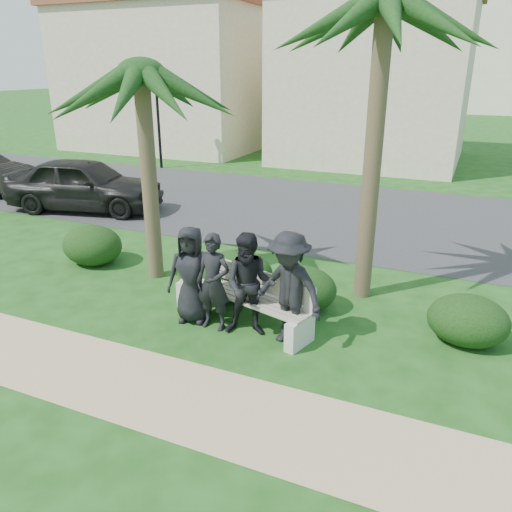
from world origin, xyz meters
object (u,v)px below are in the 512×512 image
object	(u,v)px
man_c	(250,285)
street_lamp	(157,98)
car_a	(84,184)
palm_left	(141,75)
man_d	(289,289)
man_a	(192,275)
man_b	(213,282)
palm_right	(385,6)
park_bench	(242,300)

from	to	relation	value
man_c	street_lamp	bearing A→B (deg)	112.98
car_a	street_lamp	bearing A→B (deg)	2.04
car_a	palm_left	bearing A→B (deg)	-138.25
man_d	street_lamp	bearing A→B (deg)	145.11
street_lamp	man_a	xyz separation A→B (m)	(8.55, -11.78, -2.09)
man_d	man_a	bearing A→B (deg)	-167.45
man_a	man_b	xyz separation A→B (m)	(0.48, -0.10, -0.02)
man_d	car_a	xyz separation A→B (m)	(-8.53, 5.00, -0.13)
man_c	car_a	distance (m)	9.32
man_b	palm_left	world-z (taller)	palm_left
palm_left	car_a	bearing A→B (deg)	144.55
street_lamp	palm_left	world-z (taller)	palm_left
man_d	palm_right	bearing A→B (deg)	86.31
man_a	palm_left	xyz separation A→B (m)	(-1.74, 1.40, 3.19)
man_c	man_d	xyz separation A→B (m)	(0.67, 0.00, 0.06)
man_b	palm_left	size ratio (longest dim) A/B	0.34
palm_right	man_a	bearing A→B (deg)	-138.50
palm_right	street_lamp	bearing A→B (deg)	139.13
park_bench	man_a	xyz separation A→B (m)	(-0.82, -0.28, 0.44)
man_d	palm_right	world-z (taller)	palm_right
man_b	palm_left	distance (m)	4.18
street_lamp	man_a	distance (m)	14.71
street_lamp	car_a	bearing A→B (deg)	-75.16
man_a	car_a	size ratio (longest dim) A/B	0.36
park_bench	palm_right	size ratio (longest dim) A/B	0.46
man_d	palm_left	world-z (taller)	palm_left
man_b	man_c	size ratio (longest dim) A/B	0.96
palm_left	park_bench	bearing A→B (deg)	-23.65
street_lamp	park_bench	world-z (taller)	street_lamp
man_b	man_d	distance (m)	1.31
man_a	palm_left	world-z (taller)	palm_left
palm_left	palm_right	size ratio (longest dim) A/B	0.82
car_a	palm_right	bearing A→B (deg)	-119.33
palm_right	car_a	distance (m)	10.56
man_c	palm_right	world-z (taller)	palm_right
street_lamp	man_a	bearing A→B (deg)	-54.04
man_b	palm_right	distance (m)	5.27
palm_left	man_c	bearing A→B (deg)	-26.82
street_lamp	palm_right	distance (m)	14.78
man_b	car_a	xyz separation A→B (m)	(-7.22, 5.06, -0.03)
park_bench	palm_left	size ratio (longest dim) A/B	0.56
man_d	man_b	bearing A→B (deg)	-163.52
man_b	car_a	world-z (taller)	man_b
man_d	man_c	bearing A→B (deg)	-165.94
park_bench	car_a	world-z (taller)	car_a
street_lamp	car_a	xyz separation A→B (m)	(1.81, -6.82, -2.13)
car_a	man_c	bearing A→B (deg)	-135.30
park_bench	man_b	size ratio (longest dim) A/B	1.68
man_a	man_d	bearing A→B (deg)	-13.86
park_bench	man_a	world-z (taller)	man_a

